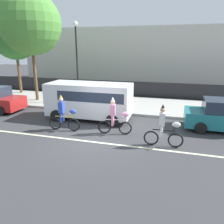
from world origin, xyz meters
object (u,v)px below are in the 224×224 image
object	(u,v)px
parade_cyclist_cobalt	(64,115)
parked_van_white	(90,98)
parade_cyclist_pink	(115,118)
street_lamp_post	(77,51)
parade_cyclist_zebra	(164,128)

from	to	relation	value
parade_cyclist_cobalt	parked_van_white	distance (m)	2.31
parade_cyclist_pink	parked_van_white	bearing A→B (deg)	136.31
parade_cyclist_pink	street_lamp_post	xyz separation A→B (m)	(-4.39, 5.41, 3.15)
parked_van_white	street_lamp_post	size ratio (longest dim) A/B	0.85
parked_van_white	street_lamp_post	bearing A→B (deg)	124.07
parade_cyclist_zebra	parked_van_white	size ratio (longest dim) A/B	0.38
parade_cyclist_pink	parade_cyclist_zebra	world-z (taller)	same
parade_cyclist_cobalt	street_lamp_post	xyz separation A→B (m)	(-1.70, 5.64, 3.15)
parade_cyclist_pink	street_lamp_post	distance (m)	7.65
parade_cyclist_pink	parked_van_white	world-z (taller)	parked_van_white
parade_cyclist_pink	parade_cyclist_zebra	distance (m)	2.56
parade_cyclist_cobalt	street_lamp_post	distance (m)	6.68
parade_cyclist_zebra	street_lamp_post	bearing A→B (deg)	137.51
parade_cyclist_pink	parked_van_white	size ratio (longest dim) A/B	0.38
parade_cyclist_pink	street_lamp_post	world-z (taller)	street_lamp_post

